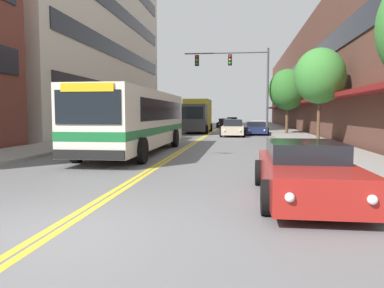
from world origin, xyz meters
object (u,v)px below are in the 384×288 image
at_px(car_navy_parked_right_mid, 256,128).
at_px(car_champagne_moving_third, 233,128).
at_px(car_dark_grey_parked_left_near, 164,127).
at_px(car_red_parked_right_foreground, 305,171).
at_px(car_black_moving_second, 225,123).
at_px(car_charcoal_moving_lead, 232,121).
at_px(box_truck, 197,116).
at_px(street_tree_right_far, 287,90).
at_px(city_bus, 138,118).
at_px(car_silver_parked_left_far, 144,131).
at_px(traffic_signal_mast, 240,74).
at_px(street_tree_right_mid, 320,76).

xyz_separation_m(car_navy_parked_right_mid, car_champagne_moving_third, (-1.98, -2.75, 0.10)).
relative_size(car_dark_grey_parked_left_near, car_red_parked_right_foreground, 0.86).
relative_size(car_dark_grey_parked_left_near, car_black_moving_second, 0.90).
height_order(car_charcoal_moving_lead, box_truck, box_truck).
bearing_deg(car_charcoal_moving_lead, car_navy_parked_right_mid, -84.36).
relative_size(car_charcoal_moving_lead, box_truck, 0.66).
distance_m(car_dark_grey_parked_left_near, car_red_parked_right_foreground, 28.28).
bearing_deg(car_dark_grey_parked_left_near, car_champagne_moving_third, -31.38).
height_order(car_champagne_moving_third, street_tree_right_far, street_tree_right_far).
bearing_deg(car_dark_grey_parked_left_near, car_charcoal_moving_lead, 77.65).
bearing_deg(city_bus, car_black_moving_second, 85.01).
bearing_deg(car_black_moving_second, box_truck, -99.45).
distance_m(city_bus, car_charcoal_moving_lead, 44.77).
bearing_deg(car_silver_parked_left_far, traffic_signal_mast, 37.31).
bearing_deg(car_black_moving_second, street_tree_right_mid, -76.97).
relative_size(car_navy_parked_right_mid, street_tree_right_far, 0.81).
distance_m(car_black_moving_second, car_champagne_moving_third, 18.99).
xyz_separation_m(car_navy_parked_right_mid, car_black_moving_second, (-3.43, 16.19, 0.03)).
height_order(city_bus, car_black_moving_second, city_bus).
height_order(car_red_parked_right_foreground, traffic_signal_mast, traffic_signal_mast).
bearing_deg(car_navy_parked_right_mid, city_bus, -110.92).
bearing_deg(car_red_parked_right_foreground, traffic_signal_mast, 93.63).
xyz_separation_m(car_silver_parked_left_far, car_red_parked_right_foreground, (8.65, -18.94, 0.03)).
xyz_separation_m(car_dark_grey_parked_left_near, traffic_signal_mast, (7.24, -2.53, 4.75)).
distance_m(car_charcoal_moving_lead, traffic_signal_mast, 29.82).
distance_m(car_champagne_moving_third, street_tree_right_mid, 10.98).
xyz_separation_m(city_bus, box_truck, (0.61, 19.17, 0.02)).
relative_size(car_red_parked_right_foreground, car_champagne_moving_third, 1.15).
bearing_deg(car_black_moving_second, car_dark_grey_parked_left_near, -109.44).
xyz_separation_m(car_dark_grey_parked_left_near, box_truck, (3.01, 1.42, 1.11)).
bearing_deg(car_dark_grey_parked_left_near, car_navy_parked_right_mid, -8.73).
relative_size(car_silver_parked_left_far, street_tree_right_far, 0.88).
bearing_deg(car_navy_parked_right_mid, car_silver_parked_left_far, -142.23).
bearing_deg(traffic_signal_mast, car_charcoal_moving_lead, 92.64).
xyz_separation_m(car_red_parked_right_foreground, street_tree_right_far, (2.57, 25.26, 3.36)).
bearing_deg(car_black_moving_second, city_bus, -94.99).
bearing_deg(car_red_parked_right_foreground, car_black_moving_second, 94.84).
bearing_deg(car_black_moving_second, car_silver_parked_left_far, -102.64).
height_order(car_dark_grey_parked_left_near, car_champagne_moving_third, car_champagne_moving_third).
xyz_separation_m(car_charcoal_moving_lead, street_tree_right_mid, (5.86, -40.12, 3.39)).
relative_size(car_charcoal_moving_lead, street_tree_right_mid, 0.84).
xyz_separation_m(car_silver_parked_left_far, street_tree_right_mid, (11.62, -5.29, 3.42)).
bearing_deg(traffic_signal_mast, city_bus, -107.65).
relative_size(car_dark_grey_parked_left_near, car_navy_parked_right_mid, 0.93).
distance_m(box_truck, street_tree_right_mid, 17.23).
relative_size(car_black_moving_second, box_truck, 0.67).
height_order(car_silver_parked_left_far, car_red_parked_right_foreground, car_red_parked_right_foreground).
height_order(car_red_parked_right_foreground, street_tree_right_mid, street_tree_right_mid).
distance_m(city_bus, box_truck, 19.18).
xyz_separation_m(car_black_moving_second, car_champagne_moving_third, (1.45, -18.94, 0.06)).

